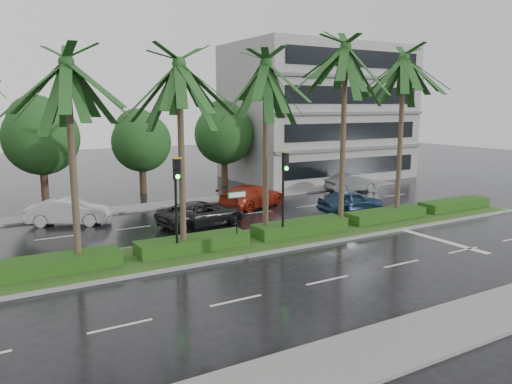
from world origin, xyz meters
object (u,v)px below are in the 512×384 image
street_sign (237,205)px  car_blue (351,201)px  car_red (252,196)px  car_grey (352,183)px  car_darkgrey (202,214)px  signal_median_left (177,192)px  car_white (69,212)px

street_sign → car_blue: street_sign is taller
street_sign → car_blue: 10.69m
car_red → car_grey: bearing=-103.7°
car_darkgrey → car_red: (5.00, 3.05, 0.05)m
signal_median_left → street_sign: 3.13m
street_sign → car_red: 9.85m
street_sign → car_white: (-5.83, 9.22, -1.39)m
signal_median_left → car_blue: (13.00, 3.70, -2.28)m
car_white → car_blue: size_ratio=1.06×
car_red → car_blue: bearing=-156.9°
car_darkgrey → street_sign: bearing=166.3°
car_darkgrey → car_grey: 15.42m
car_darkgrey → car_blue: (9.50, -1.48, 0.01)m
street_sign → car_white: street_sign is taller
car_darkgrey → car_red: 5.86m
car_red → car_grey: size_ratio=1.24×
car_white → car_red: bearing=-71.2°
signal_median_left → car_white: size_ratio=0.97×
car_red → signal_median_left: bearing=112.4°
signal_median_left → car_blue: 13.71m
signal_median_left → street_sign: (3.00, 0.18, -0.87)m
street_sign → signal_median_left: bearing=-176.5°
car_darkgrey → car_blue: bearing=-106.9°
car_blue → car_darkgrey: bearing=88.1°
street_sign → car_red: (5.50, 8.06, -1.36)m
car_darkgrey → car_blue: size_ratio=1.21×
signal_median_left → car_darkgrey: 6.66m
signal_median_left → car_darkgrey: bearing=56.0°
signal_median_left → car_red: signal_median_left is taller
signal_median_left → car_grey: bearing=27.7°
car_white → car_blue: (15.83, -5.71, -0.02)m
signal_median_left → car_red: size_ratio=0.83×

